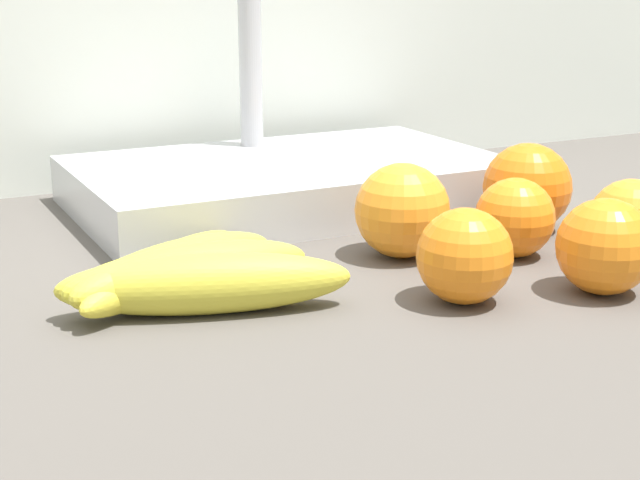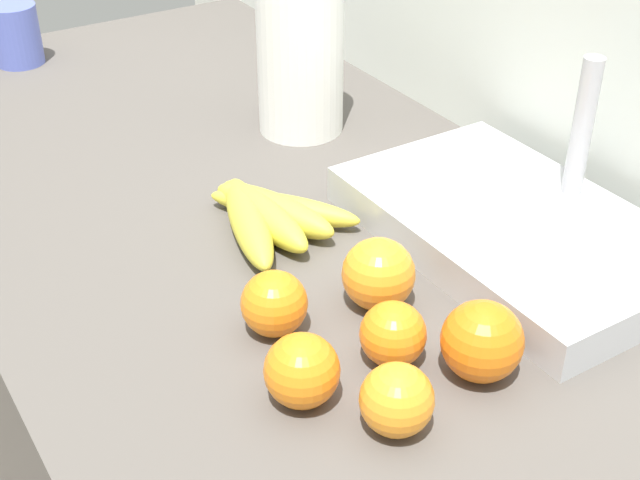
{
  "view_description": "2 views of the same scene",
  "coord_description": "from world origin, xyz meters",
  "px_view_note": "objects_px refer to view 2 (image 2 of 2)",
  "views": [
    {
      "loc": [
        -0.24,
        -0.63,
        1.15
      ],
      "look_at": [
        0.05,
        -0.04,
        0.96
      ],
      "focal_mm": 53.63,
      "sensor_mm": 36.0,
      "label": 1
    },
    {
      "loc": [
        0.75,
        -0.44,
        1.48
      ],
      "look_at": [
        0.06,
        -0.01,
        0.95
      ],
      "focal_mm": 49.49,
      "sensor_mm": 36.0,
      "label": 2
    }
  ],
  "objects_px": {
    "orange_back_right": "(302,371)",
    "orange_back_left": "(378,274)",
    "orange_right": "(393,334)",
    "mug": "(16,35)",
    "banana_bunch": "(266,214)",
    "sink_basin": "(515,226)",
    "orange_far_right": "(274,304)",
    "paper_towel_roll": "(300,41)",
    "orange_center": "(482,341)",
    "orange_front": "(397,400)"
  },
  "relations": [
    {
      "from": "paper_towel_roll",
      "to": "orange_back_left",
      "type": "bearing_deg",
      "value": -20.46
    },
    {
      "from": "orange_center",
      "to": "sink_basin",
      "type": "xyz_separation_m",
      "value": [
        -0.15,
        0.18,
        -0.01
      ]
    },
    {
      "from": "banana_bunch",
      "to": "mug",
      "type": "bearing_deg",
      "value": -172.23
    },
    {
      "from": "paper_towel_roll",
      "to": "banana_bunch",
      "type": "bearing_deg",
      "value": -39.78
    },
    {
      "from": "mug",
      "to": "orange_back_left",
      "type": "bearing_deg",
      "value": 7.81
    },
    {
      "from": "orange_right",
      "to": "orange_center",
      "type": "xyz_separation_m",
      "value": [
        0.06,
        0.06,
        0.01
      ]
    },
    {
      "from": "orange_back_left",
      "to": "mug",
      "type": "distance_m",
      "value": 0.89
    },
    {
      "from": "banana_bunch",
      "to": "mug",
      "type": "xyz_separation_m",
      "value": [
        -0.69,
        -0.09,
        0.03
      ]
    },
    {
      "from": "banana_bunch",
      "to": "orange_front",
      "type": "bearing_deg",
      "value": -10.49
    },
    {
      "from": "banana_bunch",
      "to": "sink_basin",
      "type": "bearing_deg",
      "value": 51.22
    },
    {
      "from": "orange_back_right",
      "to": "orange_back_left",
      "type": "height_order",
      "value": "orange_back_left"
    },
    {
      "from": "banana_bunch",
      "to": "orange_front",
      "type": "xyz_separation_m",
      "value": [
        0.35,
        -0.06,
        0.01
      ]
    },
    {
      "from": "banana_bunch",
      "to": "orange_back_left",
      "type": "xyz_separation_m",
      "value": [
        0.19,
        0.03,
        0.02
      ]
    },
    {
      "from": "orange_center",
      "to": "sink_basin",
      "type": "distance_m",
      "value": 0.24
    },
    {
      "from": "orange_front",
      "to": "orange_back_left",
      "type": "xyz_separation_m",
      "value": [
        -0.16,
        0.09,
        0.01
      ]
    },
    {
      "from": "orange_right",
      "to": "orange_center",
      "type": "relative_size",
      "value": 0.83
    },
    {
      "from": "orange_front",
      "to": "orange_center",
      "type": "bearing_deg",
      "value": 98.32
    },
    {
      "from": "mug",
      "to": "paper_towel_roll",
      "type": "bearing_deg",
      "value": 30.01
    },
    {
      "from": "orange_right",
      "to": "mug",
      "type": "height_order",
      "value": "mug"
    },
    {
      "from": "orange_front",
      "to": "sink_basin",
      "type": "distance_m",
      "value": 0.34
    },
    {
      "from": "banana_bunch",
      "to": "orange_right",
      "type": "height_order",
      "value": "orange_right"
    },
    {
      "from": "orange_far_right",
      "to": "orange_center",
      "type": "height_order",
      "value": "orange_center"
    },
    {
      "from": "orange_far_right",
      "to": "orange_back_right",
      "type": "bearing_deg",
      "value": -15.99
    },
    {
      "from": "orange_back_left",
      "to": "orange_far_right",
      "type": "bearing_deg",
      "value": -99.41
    },
    {
      "from": "sink_basin",
      "to": "mug",
      "type": "relative_size",
      "value": 4.05
    },
    {
      "from": "orange_back_left",
      "to": "orange_back_right",
      "type": "bearing_deg",
      "value": -60.0
    },
    {
      "from": "banana_bunch",
      "to": "orange_far_right",
      "type": "relative_size",
      "value": 3.0
    },
    {
      "from": "orange_right",
      "to": "orange_back_right",
      "type": "xyz_separation_m",
      "value": [
        0.0,
        -0.1,
        0.0
      ]
    },
    {
      "from": "orange_back_right",
      "to": "mug",
      "type": "height_order",
      "value": "mug"
    },
    {
      "from": "orange_far_right",
      "to": "orange_back_left",
      "type": "height_order",
      "value": "orange_back_left"
    },
    {
      "from": "orange_front",
      "to": "orange_center",
      "type": "height_order",
      "value": "orange_center"
    },
    {
      "from": "orange_center",
      "to": "mug",
      "type": "height_order",
      "value": "mug"
    },
    {
      "from": "orange_far_right",
      "to": "orange_right",
      "type": "bearing_deg",
      "value": 35.99
    },
    {
      "from": "orange_back_left",
      "to": "orange_center",
      "type": "distance_m",
      "value": 0.14
    },
    {
      "from": "banana_bunch",
      "to": "orange_center",
      "type": "distance_m",
      "value": 0.34
    },
    {
      "from": "orange_front",
      "to": "banana_bunch",
      "type": "bearing_deg",
      "value": 169.51
    },
    {
      "from": "orange_back_right",
      "to": "mug",
      "type": "bearing_deg",
      "value": 178.69
    },
    {
      "from": "banana_bunch",
      "to": "orange_back_right",
      "type": "height_order",
      "value": "orange_back_right"
    },
    {
      "from": "orange_center",
      "to": "sink_basin",
      "type": "relative_size",
      "value": 0.19
    },
    {
      "from": "paper_towel_roll",
      "to": "sink_basin",
      "type": "bearing_deg",
      "value": 6.96
    },
    {
      "from": "orange_far_right",
      "to": "sink_basin",
      "type": "xyz_separation_m",
      "value": [
        0.01,
        0.31,
        -0.01
      ]
    },
    {
      "from": "orange_back_right",
      "to": "orange_right",
      "type": "bearing_deg",
      "value": 90.42
    },
    {
      "from": "orange_far_right",
      "to": "paper_towel_roll",
      "type": "xyz_separation_m",
      "value": [
        -0.39,
        0.27,
        0.1
      ]
    },
    {
      "from": "mug",
      "to": "sink_basin",
      "type": "bearing_deg",
      "value": 20.27
    },
    {
      "from": "orange_right",
      "to": "sink_basin",
      "type": "relative_size",
      "value": 0.16
    },
    {
      "from": "orange_right",
      "to": "orange_back_right",
      "type": "distance_m",
      "value": 0.1
    },
    {
      "from": "orange_back_right",
      "to": "orange_back_left",
      "type": "xyz_separation_m",
      "value": [
        -0.08,
        0.14,
        0.0
      ]
    },
    {
      "from": "orange_center",
      "to": "sink_basin",
      "type": "bearing_deg",
      "value": 129.56
    },
    {
      "from": "banana_bunch",
      "to": "paper_towel_roll",
      "type": "relative_size",
      "value": 0.7
    },
    {
      "from": "paper_towel_roll",
      "to": "mug",
      "type": "xyz_separation_m",
      "value": [
        -0.47,
        -0.27,
        -0.08
      ]
    }
  ]
}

